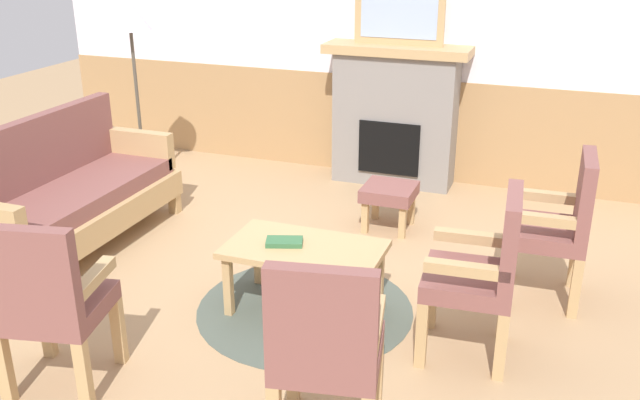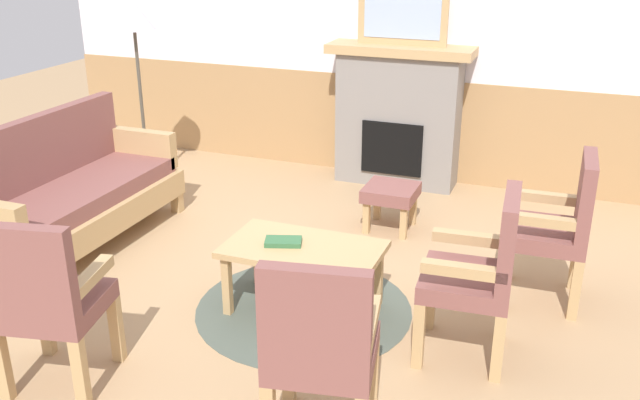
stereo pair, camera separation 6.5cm
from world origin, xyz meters
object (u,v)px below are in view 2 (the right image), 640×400
at_px(couch, 72,196).
at_px(fireplace, 398,114).
at_px(footstool, 391,195).
at_px(book_on_table, 283,242).
at_px(coffee_table, 303,254).
at_px(armchair_front_left, 45,297).
at_px(framed_picture, 403,12).
at_px(armchair_front_center, 320,344).
at_px(armchair_by_window_left, 480,269).
at_px(floor_lamp_by_couch, 134,27).
at_px(armchair_near_fireplace, 560,223).

bearing_deg(couch, fireplace, 49.66).
relative_size(fireplace, footstool, 3.25).
xyz_separation_m(fireplace, book_on_table, (-0.05, -2.50, -0.20)).
relative_size(coffee_table, armchair_front_left, 0.98).
relative_size(framed_picture, couch, 0.44).
height_order(coffee_table, armchair_front_center, armchair_front_center).
relative_size(couch, armchair_by_window_left, 1.84).
height_order(footstool, floor_lamp_by_couch, floor_lamp_by_couch).
xyz_separation_m(couch, armchair_front_left, (1.06, -1.47, 0.14)).
bearing_deg(armchair_front_left, armchair_front_center, 3.83).
relative_size(fireplace, coffee_table, 1.35).
relative_size(fireplace, armchair_front_center, 1.33).
height_order(framed_picture, armchair_front_left, framed_picture).
height_order(armchair_near_fireplace, armchair_by_window_left, same).
distance_m(armchair_near_fireplace, armchair_front_left, 3.02).
height_order(framed_picture, armchair_by_window_left, framed_picture).
xyz_separation_m(armchair_front_left, armchair_front_center, (1.43, 0.10, 0.00)).
relative_size(book_on_table, armchair_front_left, 0.23).
bearing_deg(coffee_table, framed_picture, 91.84).
bearing_deg(floor_lamp_by_couch, coffee_table, -35.41).
bearing_deg(coffee_table, armchair_by_window_left, -6.06).
bearing_deg(armchair_front_left, framed_picture, 77.46).
xyz_separation_m(armchair_near_fireplace, armchair_front_left, (-2.35, -1.90, 0.00)).
bearing_deg(armchair_near_fireplace, coffee_table, -154.26).
height_order(framed_picture, armchair_near_fireplace, framed_picture).
bearing_deg(book_on_table, armchair_by_window_left, -4.85).
height_order(fireplace, armchair_front_left, fireplace).
distance_m(fireplace, book_on_table, 2.51).
distance_m(armchair_by_window_left, armchair_front_left, 2.26).
relative_size(framed_picture, armchair_by_window_left, 0.82).
xyz_separation_m(couch, footstool, (2.13, 1.14, -0.11)).
bearing_deg(armchair_by_window_left, floor_lamp_by_couch, 152.90).
bearing_deg(floor_lamp_by_couch, armchair_front_center, -44.30).
relative_size(coffee_table, book_on_table, 4.29).
distance_m(book_on_table, armchair_near_fireplace, 1.73).
xyz_separation_m(armchair_near_fireplace, armchair_by_window_left, (-0.36, -0.81, 0.00)).
relative_size(armchair_by_window_left, armchair_front_left, 1.00).
bearing_deg(fireplace, framed_picture, 90.00).
relative_size(framed_picture, armchair_front_left, 0.82).
xyz_separation_m(framed_picture, armchair_near_fireplace, (1.52, -1.80, -1.02)).
bearing_deg(couch, footstool, 28.22).
bearing_deg(armchair_near_fireplace, couch, -172.92).
bearing_deg(couch, framed_picture, 49.66).
xyz_separation_m(framed_picture, armchair_front_center, (0.61, -3.60, -1.02)).
height_order(couch, book_on_table, couch).
bearing_deg(book_on_table, armchair_front_center, -58.79).
distance_m(fireplace, armchair_front_center, 3.65).
bearing_deg(armchair_front_left, coffee_table, 53.11).
relative_size(armchair_by_window_left, armchair_front_center, 1.00).
relative_size(couch, armchair_near_fireplace, 1.84).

